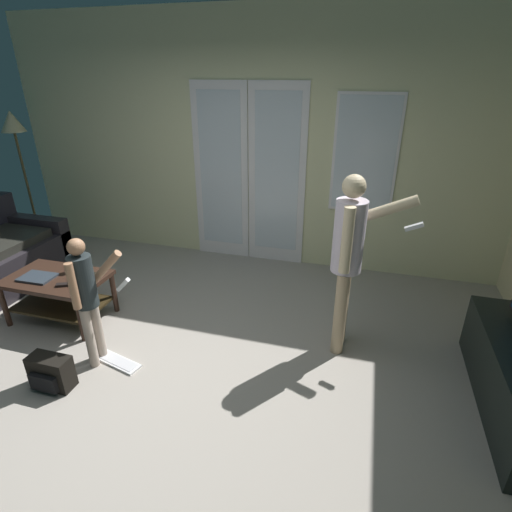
{
  "coord_description": "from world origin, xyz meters",
  "views": [
    {
      "loc": [
        1.42,
        -2.17,
        2.2
      ],
      "look_at": [
        0.66,
        0.48,
        0.92
      ],
      "focal_mm": 27.99,
      "sensor_mm": 36.0,
      "label": 1
    }
  ],
  "objects_px": {
    "person_child": "(86,292)",
    "person_adult": "(349,251)",
    "floor_lamp": "(15,134)",
    "backpack": "(51,373)",
    "tv_remote_black": "(94,274)",
    "dvd_remote_slim": "(66,285)",
    "coffee_table": "(58,288)",
    "loose_keyboard": "(117,361)",
    "cup_near_edge": "(72,265)",
    "laptop_closed": "(37,277)"
  },
  "relations": [
    {
      "from": "person_child",
      "to": "person_adult",
      "type": "bearing_deg",
      "value": 21.48
    },
    {
      "from": "person_adult",
      "to": "dvd_remote_slim",
      "type": "bearing_deg",
      "value": -170.49
    },
    {
      "from": "loose_keyboard",
      "to": "dvd_remote_slim",
      "type": "xyz_separation_m",
      "value": [
        -0.66,
        0.33,
        0.45
      ]
    },
    {
      "from": "cup_near_edge",
      "to": "laptop_closed",
      "type": "bearing_deg",
      "value": -137.36
    },
    {
      "from": "person_adult",
      "to": "tv_remote_black",
      "type": "relative_size",
      "value": 8.97
    },
    {
      "from": "coffee_table",
      "to": "loose_keyboard",
      "type": "distance_m",
      "value": 1.03
    },
    {
      "from": "backpack",
      "to": "laptop_closed",
      "type": "height_order",
      "value": "laptop_closed"
    },
    {
      "from": "tv_remote_black",
      "to": "floor_lamp",
      "type": "bearing_deg",
      "value": 126.96
    },
    {
      "from": "person_adult",
      "to": "tv_remote_black",
      "type": "height_order",
      "value": "person_adult"
    },
    {
      "from": "coffee_table",
      "to": "dvd_remote_slim",
      "type": "distance_m",
      "value": 0.28
    },
    {
      "from": "floor_lamp",
      "to": "cup_near_edge",
      "type": "xyz_separation_m",
      "value": [
        1.59,
        -1.24,
        -0.98
      ]
    },
    {
      "from": "backpack",
      "to": "tv_remote_black",
      "type": "relative_size",
      "value": 1.9
    },
    {
      "from": "laptop_closed",
      "to": "person_child",
      "type": "bearing_deg",
      "value": -25.87
    },
    {
      "from": "coffee_table",
      "to": "cup_near_edge",
      "type": "distance_m",
      "value": 0.25
    },
    {
      "from": "person_adult",
      "to": "person_child",
      "type": "xyz_separation_m",
      "value": [
        -1.91,
        -0.75,
        -0.26
      ]
    },
    {
      "from": "coffee_table",
      "to": "cup_near_edge",
      "type": "bearing_deg",
      "value": 58.77
    },
    {
      "from": "cup_near_edge",
      "to": "coffee_table",
      "type": "bearing_deg",
      "value": -121.23
    },
    {
      "from": "person_child",
      "to": "tv_remote_black",
      "type": "relative_size",
      "value": 6.49
    },
    {
      "from": "person_child",
      "to": "floor_lamp",
      "type": "relative_size",
      "value": 0.62
    },
    {
      "from": "person_child",
      "to": "cup_near_edge",
      "type": "height_order",
      "value": "person_child"
    },
    {
      "from": "backpack",
      "to": "tv_remote_black",
      "type": "distance_m",
      "value": 1.02
    },
    {
      "from": "coffee_table",
      "to": "loose_keyboard",
      "type": "height_order",
      "value": "coffee_table"
    },
    {
      "from": "coffee_table",
      "to": "laptop_closed",
      "type": "bearing_deg",
      "value": -154.56
    },
    {
      "from": "loose_keyboard",
      "to": "person_child",
      "type": "bearing_deg",
      "value": -173.91
    },
    {
      "from": "loose_keyboard",
      "to": "dvd_remote_slim",
      "type": "distance_m",
      "value": 0.87
    },
    {
      "from": "person_child",
      "to": "laptop_closed",
      "type": "xyz_separation_m",
      "value": [
        -0.87,
        0.39,
        -0.2
      ]
    },
    {
      "from": "person_child",
      "to": "cup_near_edge",
      "type": "distance_m",
      "value": 0.89
    },
    {
      "from": "laptop_closed",
      "to": "tv_remote_black",
      "type": "height_order",
      "value": "tv_remote_black"
    },
    {
      "from": "dvd_remote_slim",
      "to": "person_adult",
      "type": "bearing_deg",
      "value": -15.93
    },
    {
      "from": "coffee_table",
      "to": "floor_lamp",
      "type": "relative_size",
      "value": 0.51
    },
    {
      "from": "laptop_closed",
      "to": "cup_near_edge",
      "type": "height_order",
      "value": "cup_near_edge"
    },
    {
      "from": "floor_lamp",
      "to": "laptop_closed",
      "type": "xyz_separation_m",
      "value": [
        1.37,
        -1.45,
        -1.04
      ]
    },
    {
      "from": "person_adult",
      "to": "backpack",
      "type": "relative_size",
      "value": 4.73
    },
    {
      "from": "person_child",
      "to": "backpack",
      "type": "relative_size",
      "value": 3.43
    },
    {
      "from": "floor_lamp",
      "to": "dvd_remote_slim",
      "type": "height_order",
      "value": "floor_lamp"
    },
    {
      "from": "floor_lamp",
      "to": "laptop_closed",
      "type": "relative_size",
      "value": 5.81
    },
    {
      "from": "person_adult",
      "to": "cup_near_edge",
      "type": "xyz_separation_m",
      "value": [
        -2.55,
        -0.15,
        -0.4
      ]
    },
    {
      "from": "person_child",
      "to": "backpack",
      "type": "bearing_deg",
      "value": -113.72
    },
    {
      "from": "coffee_table",
      "to": "backpack",
      "type": "relative_size",
      "value": 2.81
    },
    {
      "from": "person_child",
      "to": "floor_lamp",
      "type": "height_order",
      "value": "floor_lamp"
    },
    {
      "from": "tv_remote_black",
      "to": "dvd_remote_slim",
      "type": "height_order",
      "value": "same"
    },
    {
      "from": "floor_lamp",
      "to": "laptop_closed",
      "type": "distance_m",
      "value": 2.25
    },
    {
      "from": "coffee_table",
      "to": "backpack",
      "type": "xyz_separation_m",
      "value": [
        0.57,
        -0.81,
        -0.2
      ]
    },
    {
      "from": "person_adult",
      "to": "floor_lamp",
      "type": "relative_size",
      "value": 0.86
    },
    {
      "from": "person_adult",
      "to": "person_child",
      "type": "bearing_deg",
      "value": -158.52
    },
    {
      "from": "coffee_table",
      "to": "cup_near_edge",
      "type": "relative_size",
      "value": 7.04
    },
    {
      "from": "loose_keyboard",
      "to": "floor_lamp",
      "type": "bearing_deg",
      "value": 142.58
    },
    {
      "from": "dvd_remote_slim",
      "to": "loose_keyboard",
      "type": "bearing_deg",
      "value": -51.77
    },
    {
      "from": "dvd_remote_slim",
      "to": "coffee_table",
      "type": "bearing_deg",
      "value": 126.64
    },
    {
      "from": "person_adult",
      "to": "tv_remote_black",
      "type": "xyz_separation_m",
      "value": [
        -2.31,
        -0.17,
        -0.45
      ]
    }
  ]
}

